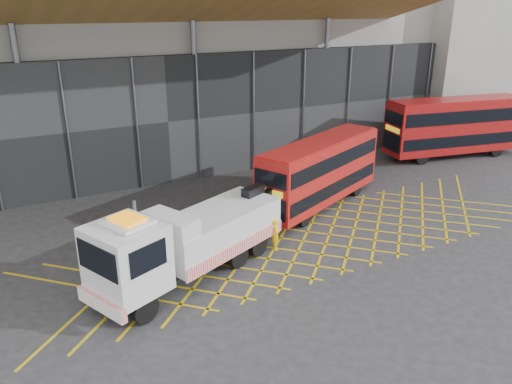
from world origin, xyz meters
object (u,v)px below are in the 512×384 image
worker (276,234)px  bus_towed (320,170)px  bus_second (456,125)px  recovery_truck (186,240)px

worker → bus_towed: bearing=-33.8°
bus_towed → bus_second: bearing=-10.4°
recovery_truck → bus_second: bus_second is taller
bus_towed → worker: bearing=-167.7°
bus_second → recovery_truck: bearing=-151.8°
bus_second → worker: size_ratio=7.22×
recovery_truck → bus_second: (24.28, 7.58, 0.68)m
bus_towed → bus_second: bus_second is taller
recovery_truck → worker: 4.76m
recovery_truck → bus_second: 25.45m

